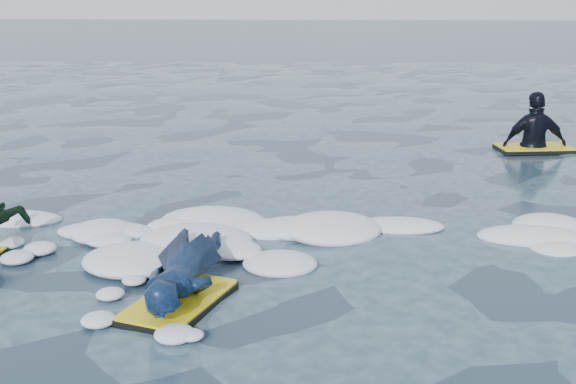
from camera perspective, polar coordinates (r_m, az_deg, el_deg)
The scene contains 4 objects.
ground at distance 6.98m, azimuth -8.84°, elevation -7.04°, with size 120.00×120.00×0.00m, color #172339.
foam_band at distance 7.92m, azimuth -7.36°, elevation -4.16°, with size 12.00×3.10×0.30m, color white, non-canonical shape.
prone_woman_unit at distance 6.56m, azimuth -8.28°, elevation -6.33°, with size 0.98×1.77×0.45m.
waiting_rider_unit at distance 13.04m, azimuth 18.87°, elevation 3.42°, with size 1.33×0.85×1.87m.
Camera 1 is at (1.39, -6.29, 2.68)m, focal length 45.00 mm.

